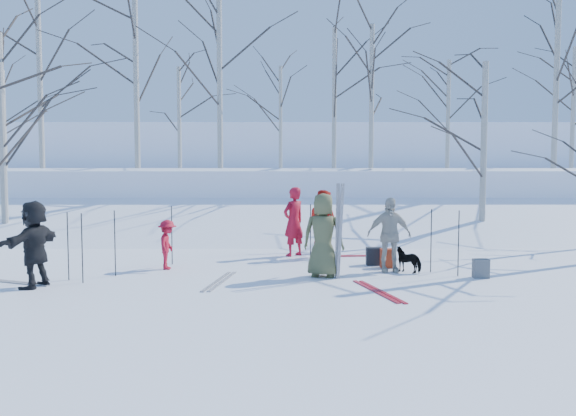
{
  "coord_description": "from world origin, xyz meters",
  "views": [
    {
      "loc": [
        -0.05,
        -11.08,
        2.18
      ],
      "look_at": [
        0.0,
        1.5,
        1.3
      ],
      "focal_mm": 35.0,
      "sensor_mm": 36.0,
      "label": 1
    }
  ],
  "objects_px": {
    "skier_red_seated": "(167,245)",
    "skier_red_north": "(294,222)",
    "backpack_red": "(388,258)",
    "skier_redor_behind": "(322,224)",
    "dog": "(409,260)",
    "backpack_grey": "(481,268)",
    "skier_olive_center": "(323,235)",
    "skier_cream_east": "(389,235)",
    "backpack_dark": "(374,256)",
    "skier_grey_west": "(34,244)"
  },
  "relations": [
    {
      "from": "skier_redor_behind",
      "to": "backpack_red",
      "type": "relative_size",
      "value": 3.95
    },
    {
      "from": "backpack_red",
      "to": "skier_red_seated",
      "type": "bearing_deg",
      "value": -178.06
    },
    {
      "from": "backpack_red",
      "to": "skier_red_north",
      "type": "bearing_deg",
      "value": 140.31
    },
    {
      "from": "skier_red_north",
      "to": "skier_olive_center",
      "type": "bearing_deg",
      "value": 59.82
    },
    {
      "from": "skier_red_north",
      "to": "skier_redor_behind",
      "type": "bearing_deg",
      "value": 123.02
    },
    {
      "from": "skier_grey_west",
      "to": "backpack_red",
      "type": "relative_size",
      "value": 3.82
    },
    {
      "from": "skier_redor_behind",
      "to": "backpack_red",
      "type": "height_order",
      "value": "skier_redor_behind"
    },
    {
      "from": "skier_cream_east",
      "to": "dog",
      "type": "distance_m",
      "value": 0.67
    },
    {
      "from": "skier_red_north",
      "to": "dog",
      "type": "bearing_deg",
      "value": 95.41
    },
    {
      "from": "skier_red_seated",
      "to": "dog",
      "type": "distance_m",
      "value": 5.19
    },
    {
      "from": "skier_olive_center",
      "to": "dog",
      "type": "bearing_deg",
      "value": -150.02
    },
    {
      "from": "skier_redor_behind",
      "to": "skier_red_seated",
      "type": "xyz_separation_m",
      "value": [
        -3.48,
        -1.68,
        -0.29
      ]
    },
    {
      "from": "skier_red_seated",
      "to": "skier_grey_west",
      "type": "distance_m",
      "value": 2.78
    },
    {
      "from": "skier_red_seated",
      "to": "skier_olive_center",
      "type": "bearing_deg",
      "value": -106.4
    },
    {
      "from": "skier_grey_west",
      "to": "backpack_grey",
      "type": "relative_size",
      "value": 4.22
    },
    {
      "from": "skier_grey_west",
      "to": "dog",
      "type": "xyz_separation_m",
      "value": [
        7.22,
        1.5,
        -0.54
      ]
    },
    {
      "from": "dog",
      "to": "skier_cream_east",
      "type": "bearing_deg",
      "value": -56.69
    },
    {
      "from": "dog",
      "to": "skier_red_seated",
      "type": "bearing_deg",
      "value": -55.65
    },
    {
      "from": "skier_red_north",
      "to": "backpack_grey",
      "type": "xyz_separation_m",
      "value": [
        3.71,
        -2.87,
        -0.67
      ]
    },
    {
      "from": "skier_grey_west",
      "to": "backpack_grey",
      "type": "bearing_deg",
      "value": 110.47
    },
    {
      "from": "skier_cream_east",
      "to": "skier_grey_west",
      "type": "height_order",
      "value": "skier_grey_west"
    },
    {
      "from": "skier_cream_east",
      "to": "backpack_dark",
      "type": "height_order",
      "value": "skier_cream_east"
    },
    {
      "from": "skier_cream_east",
      "to": "backpack_grey",
      "type": "xyz_separation_m",
      "value": [
        1.72,
        -0.67,
        -0.6
      ]
    },
    {
      "from": "backpack_grey",
      "to": "backpack_dark",
      "type": "height_order",
      "value": "backpack_dark"
    },
    {
      "from": "skier_olive_center",
      "to": "backpack_dark",
      "type": "xyz_separation_m",
      "value": [
        1.24,
        1.39,
        -0.65
      ]
    },
    {
      "from": "skier_cream_east",
      "to": "dog",
      "type": "relative_size",
      "value": 2.52
    },
    {
      "from": "skier_olive_center",
      "to": "skier_red_seated",
      "type": "relative_size",
      "value": 1.58
    },
    {
      "from": "backpack_grey",
      "to": "backpack_dark",
      "type": "xyz_separation_m",
      "value": [
        -1.91,
        1.51,
        0.01
      ]
    },
    {
      "from": "skier_red_seated",
      "to": "backpack_red",
      "type": "relative_size",
      "value": 2.56
    },
    {
      "from": "skier_grey_west",
      "to": "skier_red_north",
      "type": "bearing_deg",
      "value": 142.49
    },
    {
      "from": "backpack_grey",
      "to": "backpack_dark",
      "type": "relative_size",
      "value": 0.95
    },
    {
      "from": "dog",
      "to": "skier_red_north",
      "type": "bearing_deg",
      "value": -94.51
    },
    {
      "from": "skier_red_seated",
      "to": "skier_red_north",
      "type": "bearing_deg",
      "value": -57.49
    },
    {
      "from": "skier_grey_west",
      "to": "backpack_grey",
      "type": "height_order",
      "value": "skier_grey_west"
    },
    {
      "from": "backpack_dark",
      "to": "backpack_red",
      "type": "bearing_deg",
      "value": -53.85
    },
    {
      "from": "skier_red_north",
      "to": "skier_red_seated",
      "type": "height_order",
      "value": "skier_red_north"
    },
    {
      "from": "backpack_red",
      "to": "backpack_dark",
      "type": "distance_m",
      "value": 0.43
    },
    {
      "from": "backpack_grey",
      "to": "skier_redor_behind",
      "type": "bearing_deg",
      "value": 138.28
    },
    {
      "from": "skier_red_seated",
      "to": "skier_cream_east",
      "type": "xyz_separation_m",
      "value": [
        4.75,
        -0.33,
        0.25
      ]
    },
    {
      "from": "skier_red_north",
      "to": "backpack_red",
      "type": "relative_size",
      "value": 4.11
    },
    {
      "from": "skier_grey_west",
      "to": "backpack_dark",
      "type": "bearing_deg",
      "value": 124.42
    },
    {
      "from": "skier_olive_center",
      "to": "backpack_grey",
      "type": "xyz_separation_m",
      "value": [
        3.15,
        -0.12,
        -0.66
      ]
    },
    {
      "from": "skier_red_north",
      "to": "backpack_red",
      "type": "distance_m",
      "value": 2.75
    },
    {
      "from": "skier_red_north",
      "to": "backpack_grey",
      "type": "distance_m",
      "value": 4.74
    },
    {
      "from": "skier_olive_center",
      "to": "skier_red_north",
      "type": "height_order",
      "value": "skier_red_north"
    },
    {
      "from": "skier_red_seated",
      "to": "backpack_red",
      "type": "xyz_separation_m",
      "value": [
        4.82,
        0.16,
        -0.33
      ]
    },
    {
      "from": "skier_redor_behind",
      "to": "skier_cream_east",
      "type": "relative_size",
      "value": 1.05
    },
    {
      "from": "skier_cream_east",
      "to": "backpack_grey",
      "type": "height_order",
      "value": "skier_cream_east"
    },
    {
      "from": "skier_redor_behind",
      "to": "skier_red_north",
      "type": "bearing_deg",
      "value": 21.09
    },
    {
      "from": "skier_red_north",
      "to": "dog",
      "type": "height_order",
      "value": "skier_red_north"
    }
  ]
}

